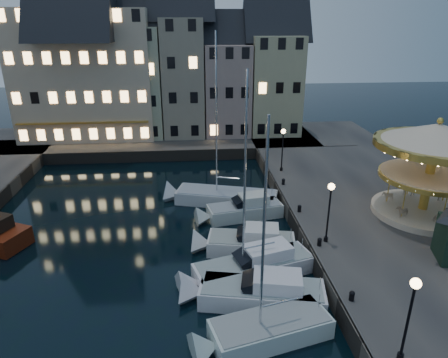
{
  "coord_description": "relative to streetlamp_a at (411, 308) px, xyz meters",
  "views": [
    {
      "loc": [
        -1.57,
        -21.5,
        15.0
      ],
      "look_at": [
        1.0,
        8.0,
        3.2
      ],
      "focal_mm": 32.0,
      "sensor_mm": 36.0,
      "label": 1
    }
  ],
  "objects": [
    {
      "name": "motorboat_f",
      "position": [
        -6.35,
        19.42,
        -3.49
      ],
      "size": [
        9.8,
        5.02,
        13.07
      ],
      "color": "silver",
      "rests_on": "ground"
    },
    {
      "name": "streetlamp_c",
      "position": [
        0.0,
        23.5,
        0.0
      ],
      "size": [
        0.44,
        0.44,
        4.17
      ],
      "color": "black",
      "rests_on": "quay_east"
    },
    {
      "name": "townhouse_nc",
      "position": [
        -15.2,
        39.0,
        4.76
      ],
      "size": [
        6.82,
        8.0,
        14.8
      ],
      "color": "#A6AA8B",
      "rests_on": "quay_north"
    },
    {
      "name": "townhouse_nb",
      "position": [
        -21.25,
        39.0,
        4.26
      ],
      "size": [
        6.16,
        8.0,
        13.8
      ],
      "color": "#9B906E",
      "rests_on": "quay_north"
    },
    {
      "name": "streetlamp_b",
      "position": [
        0.0,
        10.0,
        0.0
      ],
      "size": [
        0.44,
        0.44,
        4.17
      ],
      "color": "black",
      "rests_on": "quay_east"
    },
    {
      "name": "townhouse_nf",
      "position": [
        2.05,
        39.0,
        4.26
      ],
      "size": [
        6.82,
        8.0,
        13.8
      ],
      "color": "tan",
      "rests_on": "quay_north"
    },
    {
      "name": "motorboat_d",
      "position": [
        -5.24,
        11.29,
        -3.38
      ],
      "size": [
        7.1,
        3.39,
        2.15
      ],
      "color": "silver",
      "rests_on": "ground"
    },
    {
      "name": "bollard_d",
      "position": [
        -0.6,
        20.0,
        -2.41
      ],
      "size": [
        0.3,
        0.3,
        0.57
      ],
      "color": "black",
      "rests_on": "quay_east"
    },
    {
      "name": "townhouse_nd",
      "position": [
        -9.45,
        39.0,
        5.26
      ],
      "size": [
        5.5,
        8.0,
        15.8
      ],
      "color": "gray",
      "rests_on": "quay_north"
    },
    {
      "name": "hotel_corner",
      "position": [
        -21.2,
        39.0,
        5.76
      ],
      "size": [
        17.6,
        9.0,
        16.8
      ],
      "color": "beige",
      "rests_on": "quay_north"
    },
    {
      "name": "streetlamp_d",
      "position": [
        11.3,
        17.0,
        0.0
      ],
      "size": [
        0.44,
        0.44,
        4.17
      ],
      "color": "black",
      "rests_on": "quay_east"
    },
    {
      "name": "carousel",
      "position": [
        8.62,
        13.35,
        2.17
      ],
      "size": [
        8.49,
        8.49,
        7.43
      ],
      "color": "beige",
      "rests_on": "quay_east"
    },
    {
      "name": "motorboat_a",
      "position": [
        -5.61,
        2.94,
        -3.48
      ],
      "size": [
        7.17,
        3.9,
        11.87
      ],
      "color": "silver",
      "rests_on": "ground"
    },
    {
      "name": "quaywall_e",
      "position": [
        -1.2,
        15.0,
        -3.37
      ],
      "size": [
        0.15,
        44.0,
        1.3
      ],
      "primitive_type": "cube",
      "color": "#47423A",
      "rests_on": "ground"
    },
    {
      "name": "ground",
      "position": [
        -7.2,
        9.0,
        -4.02
      ],
      "size": [
        160.0,
        160.0,
        0.0
      ],
      "primitive_type": "plane",
      "color": "black",
      "rests_on": "ground"
    },
    {
      "name": "motorboat_e",
      "position": [
        -4.96,
        16.36,
        -3.38
      ],
      "size": [
        7.13,
        3.19,
        2.15
      ],
      "color": "silver",
      "rests_on": "ground"
    },
    {
      "name": "bollard_b",
      "position": [
        -0.6,
        9.5,
        -2.41
      ],
      "size": [
        0.3,
        0.3,
        0.57
      ],
      "color": "black",
      "rests_on": "quay_east"
    },
    {
      "name": "quaywall_n",
      "position": [
        -13.2,
        31.0,
        -3.37
      ],
      "size": [
        48.0,
        0.15,
        1.3
      ],
      "primitive_type": "cube",
      "color": "#47423A",
      "rests_on": "ground"
    },
    {
      "name": "motorboat_c",
      "position": [
        -5.45,
        8.3,
        -3.34
      ],
      "size": [
        8.61,
        4.41,
        11.49
      ],
      "color": "white",
      "rests_on": "ground"
    },
    {
      "name": "motorboat_b",
      "position": [
        -5.43,
        5.85,
        -3.37
      ],
      "size": [
        8.14,
        3.75,
        2.15
      ],
      "color": "silver",
      "rests_on": "ground"
    },
    {
      "name": "streetlamp_a",
      "position": [
        0.0,
        0.0,
        0.0
      ],
      "size": [
        0.44,
        0.44,
        4.17
      ],
      "color": "black",
      "rests_on": "quay_east"
    },
    {
      "name": "quay_north",
      "position": [
        -15.2,
        37.0,
        -3.37
      ],
      "size": [
        44.0,
        12.0,
        1.3
      ],
      "primitive_type": "cube",
      "color": "#474442",
      "rests_on": "ground"
    },
    {
      "name": "townhouse_ne",
      "position": [
        -4.0,
        39.0,
        3.76
      ],
      "size": [
        6.16,
        8.0,
        12.8
      ],
      "color": "gray",
      "rests_on": "quay_north"
    },
    {
      "name": "bollard_c",
      "position": [
        -0.6,
        14.5,
        -2.41
      ],
      "size": [
        0.3,
        0.3,
        0.57
      ],
      "color": "black",
      "rests_on": "quay_east"
    },
    {
      "name": "townhouse_na",
      "position": [
        -26.7,
        39.0,
        3.76
      ],
      "size": [
        5.5,
        8.0,
        12.8
      ],
      "color": "gray",
      "rests_on": "quay_north"
    },
    {
      "name": "bollard_a",
      "position": [
        -0.6,
        4.0,
        -2.41
      ],
      "size": [
        0.3,
        0.3,
        0.57
      ],
      "color": "black",
      "rests_on": "quay_east"
    },
    {
      "name": "quay_east",
      "position": [
        6.8,
        15.0,
        -3.37
      ],
      "size": [
        16.0,
        56.0,
        1.3
      ],
      "primitive_type": "cube",
      "color": "#474442",
      "rests_on": "ground"
    }
  ]
}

